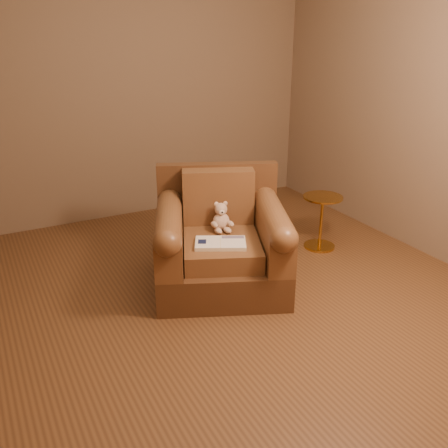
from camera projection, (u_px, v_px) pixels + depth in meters
name	position (u px, v px, depth m)	size (l,w,h in m)	color
floor	(218.00, 292.00, 3.89)	(4.00, 4.00, 0.00)	brown
room	(217.00, 62.00, 3.25)	(4.02, 4.02, 2.71)	#765F49
armchair	(221.00, 243.00, 3.92)	(1.28, 1.25, 0.89)	#4F311A
teddy_bear	(221.00, 219.00, 3.93)	(0.17, 0.20, 0.24)	#CCAA8F
guidebook	(220.00, 243.00, 3.69)	(0.43, 0.37, 0.03)	beige
side_table	(321.00, 220.00, 4.57)	(0.36, 0.36, 0.50)	gold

